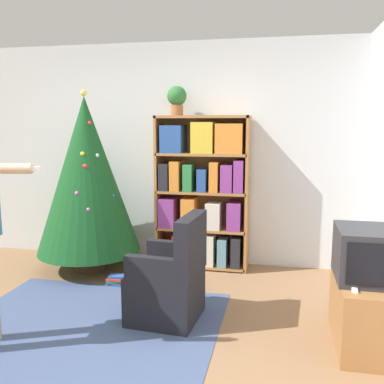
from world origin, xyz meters
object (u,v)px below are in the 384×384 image
object	(u,v)px
bookshelf	(202,193)
potted_plant	(177,98)
christmas_tree	(87,176)
television	(369,254)
armchair	(170,283)

from	to	relation	value
bookshelf	potted_plant	size ratio (longest dim) A/B	5.33
christmas_tree	television	bearing A→B (deg)	-22.96
bookshelf	armchair	size ratio (longest dim) A/B	1.90
christmas_tree	armchair	size ratio (longest dim) A/B	2.20
television	christmas_tree	world-z (taller)	christmas_tree
bookshelf	christmas_tree	xyz separation A→B (m)	(-1.25, -0.35, 0.21)
christmas_tree	armchair	distance (m)	1.79
television	potted_plant	xyz separation A→B (m)	(-1.82, 1.54, 1.23)
television	christmas_tree	bearing A→B (deg)	157.04
armchair	television	bearing A→B (deg)	89.91
television	bookshelf	bearing A→B (deg)	135.04
television	armchair	distance (m)	1.60
television	armchair	xyz separation A→B (m)	(-1.54, 0.12, -0.39)
christmas_tree	armchair	bearing A→B (deg)	-40.46
bookshelf	armchair	xyz separation A→B (m)	(-0.02, -1.40, -0.56)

